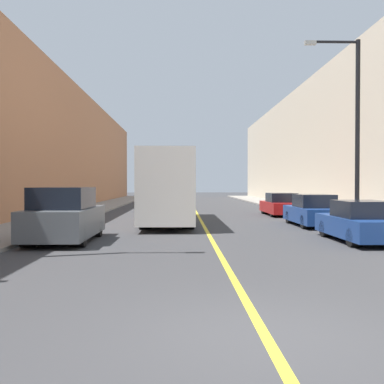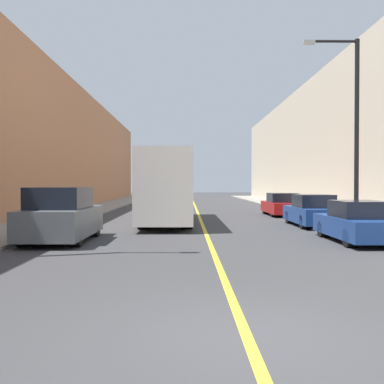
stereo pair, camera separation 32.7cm
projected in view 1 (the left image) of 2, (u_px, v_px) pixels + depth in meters
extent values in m
plane|color=#38383A|center=(266.00, 337.00, 5.94)|extent=(200.00, 200.00, 0.00)
cube|color=gray|center=(94.00, 209.00, 35.72)|extent=(3.25, 72.00, 0.12)
cube|color=gray|center=(294.00, 208.00, 36.13)|extent=(3.25, 72.00, 0.12)
cube|color=#B2724C|center=(47.00, 145.00, 35.53)|extent=(4.00, 72.00, 10.25)
cube|color=beige|center=(339.00, 141.00, 36.13)|extent=(4.00, 72.00, 10.94)
cube|color=gold|center=(195.00, 209.00, 35.92)|extent=(0.16, 72.00, 0.01)
cube|color=silver|center=(169.00, 186.00, 23.59)|extent=(2.46, 11.35, 3.26)
cube|color=black|center=(165.00, 172.00, 17.93)|extent=(2.09, 0.04, 1.47)
cylinder|color=black|center=(145.00, 218.00, 20.07)|extent=(0.54, 0.98, 0.98)
cylinder|color=black|center=(188.00, 218.00, 20.12)|extent=(0.54, 0.98, 0.98)
cylinder|color=black|center=(154.00, 209.00, 27.10)|extent=(0.54, 0.98, 0.98)
cylinder|color=black|center=(186.00, 209.00, 27.15)|extent=(0.54, 0.98, 0.98)
cube|color=#51565B|center=(65.00, 222.00, 15.79)|extent=(2.04, 4.62, 0.98)
cube|color=black|center=(63.00, 198.00, 15.55)|extent=(1.79, 2.54, 0.73)
cube|color=black|center=(45.00, 223.00, 13.51)|extent=(1.73, 0.04, 0.44)
cylinder|color=black|center=(28.00, 237.00, 14.35)|extent=(0.45, 0.68, 0.68)
cylinder|color=black|center=(78.00, 237.00, 14.39)|extent=(0.45, 0.68, 0.68)
cylinder|color=black|center=(54.00, 228.00, 17.21)|extent=(0.45, 0.68, 0.68)
cylinder|color=black|center=(95.00, 228.00, 17.25)|extent=(0.45, 0.68, 0.68)
cube|color=navy|center=(359.00, 227.00, 15.80)|extent=(1.78, 4.51, 0.68)
cube|color=black|center=(362.00, 209.00, 15.57)|extent=(1.57, 2.03, 0.58)
cylinder|color=black|center=(355.00, 238.00, 14.39)|extent=(0.39, 0.62, 0.62)
cylinder|color=black|center=(327.00, 229.00, 17.19)|extent=(0.39, 0.62, 0.62)
cylinder|color=black|center=(363.00, 229.00, 17.22)|extent=(0.39, 0.62, 0.62)
cube|color=navy|center=(312.00, 215.00, 21.64)|extent=(1.81, 4.58, 0.73)
cube|color=black|center=(314.00, 201.00, 21.40)|extent=(1.59, 2.06, 0.62)
cube|color=black|center=(328.00, 215.00, 19.38)|extent=(1.54, 0.04, 0.33)
cylinder|color=black|center=(306.00, 222.00, 20.21)|extent=(0.40, 0.62, 0.62)
cylinder|color=black|center=(337.00, 222.00, 20.24)|extent=(0.40, 0.62, 0.62)
cylinder|color=black|center=(291.00, 217.00, 23.05)|extent=(0.40, 0.62, 0.62)
cylinder|color=black|center=(318.00, 217.00, 23.08)|extent=(0.40, 0.62, 0.62)
cube|color=maroon|center=(280.00, 207.00, 28.89)|extent=(1.88, 4.75, 0.68)
cube|color=black|center=(281.00, 198.00, 28.64)|extent=(1.65, 2.14, 0.58)
cube|color=black|center=(289.00, 207.00, 26.54)|extent=(1.60, 0.04, 0.31)
cylinder|color=black|center=(274.00, 212.00, 27.40)|extent=(0.41, 0.62, 0.62)
cylinder|color=black|center=(298.00, 212.00, 27.44)|extent=(0.41, 0.62, 0.62)
cylinder|color=black|center=(265.00, 209.00, 30.35)|extent=(0.41, 0.62, 0.62)
cylinder|color=black|center=(286.00, 209.00, 30.39)|extent=(0.41, 0.62, 0.62)
cylinder|color=black|center=(357.00, 134.00, 19.87)|extent=(0.20, 0.20, 8.27)
cylinder|color=black|center=(334.00, 42.00, 19.77)|extent=(2.13, 0.12, 0.12)
cube|color=#999993|center=(310.00, 43.00, 19.74)|extent=(0.50, 0.24, 0.16)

